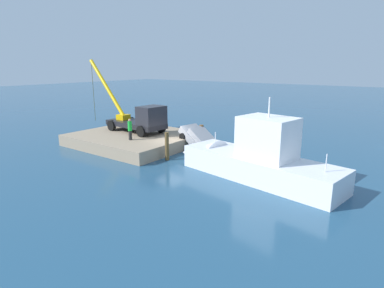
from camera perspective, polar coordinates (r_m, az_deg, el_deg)
ground at (r=27.14m, az=-3.59°, el=-1.36°), size 200.00×200.00×0.00m
dock at (r=29.97m, az=-10.06°, el=0.90°), size 10.27×8.98×0.99m
crane_truck at (r=30.09m, az=-9.31°, el=4.58°), size 10.75×3.05×6.68m
dock_worker at (r=27.25m, az=-10.95°, el=2.60°), size 0.34×0.34×1.79m
salvaged_car at (r=27.08m, az=2.03°, el=0.08°), size 4.41×2.60×3.13m
moored_yacht at (r=21.71m, az=8.78°, el=-3.34°), size 12.80×5.00×6.41m
piling_near at (r=24.52m, az=-4.46°, el=-0.42°), size 0.30×0.30×2.17m
piling_mid at (r=28.07m, az=1.67°, el=1.34°), size 0.36×0.36×2.05m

